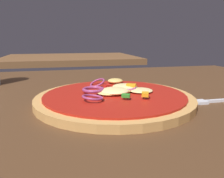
% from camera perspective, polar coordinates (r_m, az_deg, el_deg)
% --- Properties ---
extents(dining_table, '(1.15, 0.96, 0.03)m').
position_cam_1_polar(dining_table, '(0.38, -0.98, -7.32)').
color(dining_table, '#4C301C').
rests_on(dining_table, ground).
extents(pizza, '(0.28, 0.28, 0.03)m').
position_cam_1_polar(pizza, '(0.40, 0.72, -2.10)').
color(pizza, tan).
rests_on(pizza, dining_table).
extents(fork, '(0.18, 0.02, 0.01)m').
position_cam_1_polar(fork, '(0.44, 25.47, -2.74)').
color(fork, silver).
rests_on(fork, dining_table).
extents(background_table, '(0.84, 0.60, 0.03)m').
position_cam_1_polar(background_table, '(1.50, -10.69, 7.63)').
color(background_table, brown).
rests_on(background_table, ground).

